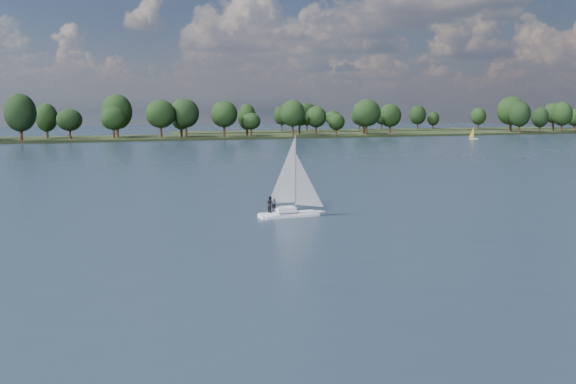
{
  "coord_description": "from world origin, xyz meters",
  "views": [
    {
      "loc": [
        -18.39,
        -21.43,
        9.71
      ],
      "look_at": [
        4.51,
        31.32,
        2.5
      ],
      "focal_mm": 40.0,
      "sensor_mm": 36.0,
      "label": 1
    }
  ],
  "objects": [
    {
      "name": "treeline",
      "position": [
        0.42,
        207.94,
        8.03
      ],
      "size": [
        562.28,
        74.05,
        17.98
      ],
      "color": "black",
      "rests_on": "ground"
    },
    {
      "name": "far_shore_back",
      "position": [
        160.0,
        260.0,
        0.0
      ],
      "size": [
        220.0,
        30.0,
        1.4
      ],
      "primitive_type": "cube",
      "color": "black",
      "rests_on": "ground"
    },
    {
      "name": "ground",
      "position": [
        0.0,
        100.0,
        0.0
      ],
      "size": [
        700.0,
        700.0,
        0.0
      ],
      "primitive_type": "plane",
      "color": "#233342",
      "rests_on": "ground"
    },
    {
      "name": "dinghy_orange",
      "position": [
        134.37,
        163.31,
        1.12
      ],
      "size": [
        3.15,
        2.47,
        4.73
      ],
      "rotation": [
        0.0,
        0.0,
        -0.51
      ],
      "color": "white",
      "rests_on": "ground"
    },
    {
      "name": "sailboat",
      "position": [
        5.19,
        32.63,
        2.22
      ],
      "size": [
        6.04,
        1.74,
        7.92
      ],
      "rotation": [
        0.0,
        0.0,
        -0.01
      ],
      "color": "white",
      "rests_on": "ground"
    },
    {
      "name": "far_shore",
      "position": [
        0.0,
        212.0,
        0.0
      ],
      "size": [
        660.0,
        40.0,
        1.5
      ],
      "primitive_type": "cube",
      "color": "black",
      "rests_on": "ground"
    }
  ]
}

